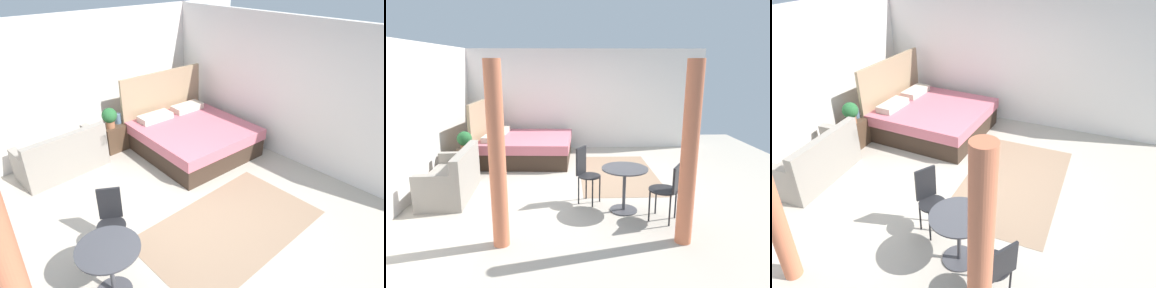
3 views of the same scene
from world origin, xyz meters
The scene contains 11 objects.
ground_plane centered at (0.00, 0.00, -0.01)m, with size 8.34×9.19×0.02m, color #B2A899.
wall_back centered at (0.00, 3.10, 1.29)m, with size 8.34×0.12×2.59m, color silver.
wall_right centered at (2.67, 0.00, 1.29)m, with size 0.12×6.19×2.59m, color silver.
area_rug centered at (0.34, -0.55, 0.00)m, with size 2.59×1.52×0.01m, color #93755B.
bed centered at (1.45, 1.51, 0.32)m, with size 2.02×2.14×1.40m.
couch centered at (-0.76, 2.44, 0.29)m, with size 1.51×0.79×0.81m.
nightstand centered at (0.37, 2.55, 0.26)m, with size 0.50×0.36×0.52m.
potted_plant centered at (0.27, 2.51, 0.75)m, with size 0.29×0.29×0.40m.
vase centered at (0.49, 2.59, 0.62)m, with size 0.13×0.13×0.20m.
balcony_table centered at (-1.46, -0.38, 0.48)m, with size 0.70×0.70×0.69m.
cafe_chair_near_couch centered at (-1.10, 0.20, 0.55)m, with size 0.50×0.50×0.92m.
Camera 1 is at (-2.58, -2.91, 3.33)m, focal length 31.72 mm.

